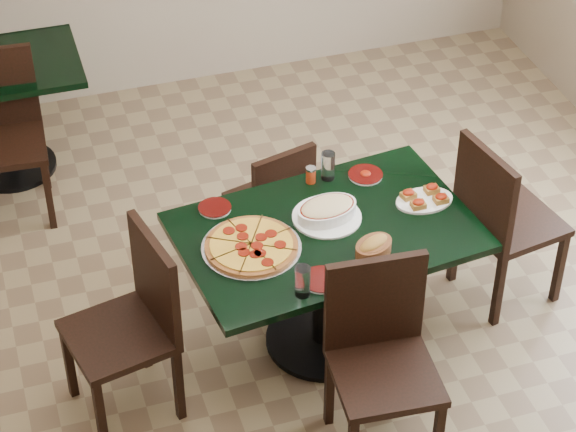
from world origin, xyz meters
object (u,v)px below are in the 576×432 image
object	(u,v)px
bread_basket	(374,247)
main_table	(326,258)
chair_near	(380,348)
lasagna_casserole	(327,211)
chair_far	(275,200)
back_chair_near	(1,125)
chair_left	(135,316)
bruschetta_platter	(424,198)
back_table	(0,97)
chair_right	(499,214)
pepperoni_pizza	(251,246)

from	to	relation	value
bread_basket	main_table	bearing A→B (deg)	95.33
chair_near	bread_basket	xyz separation A→B (m)	(0.12, 0.41, 0.23)
lasagna_casserole	bread_basket	size ratio (longest dim) A/B	1.41
chair_far	back_chair_near	distance (m)	1.67
chair_left	bruschetta_platter	size ratio (longest dim) A/B	3.26
back_table	back_chair_near	world-z (taller)	back_chair_near
chair_far	bread_basket	xyz separation A→B (m)	(0.20, -0.91, 0.35)
back_chair_near	bruschetta_platter	xyz separation A→B (m)	(1.91, -1.63, 0.21)
chair_near	chair_right	size ratio (longest dim) A/B	1.00
bread_basket	bruschetta_platter	distance (m)	0.48
chair_near	chair_right	xyz separation A→B (m)	(0.94, 0.71, -0.00)
chair_near	pepperoni_pizza	distance (m)	0.77
lasagna_casserole	main_table	bearing A→B (deg)	-119.72
main_table	back_table	world-z (taller)	same
chair_left	pepperoni_pizza	xyz separation A→B (m)	(0.59, 0.07, 0.22)
chair_far	chair_left	distance (m)	1.21
main_table	chair_right	size ratio (longest dim) A/B	1.53
chair_right	back_table	bearing A→B (deg)	39.67
chair_near	chair_far	bearing A→B (deg)	98.24
back_chair_near	main_table	bearing A→B (deg)	-46.99
back_table	pepperoni_pizza	xyz separation A→B (m)	(0.97, -2.07, 0.24)
lasagna_casserole	bruschetta_platter	bearing A→B (deg)	-12.95
chair_near	chair_left	distance (m)	1.14
chair_near	bruschetta_platter	size ratio (longest dim) A/B	3.28
chair_left	bread_basket	bearing A→B (deg)	71.22
chair_right	pepperoni_pizza	xyz separation A→B (m)	(-1.36, -0.10, 0.21)
pepperoni_pizza	bruschetta_platter	world-z (taller)	bruschetta_platter
back_chair_near	chair_left	bearing A→B (deg)	-73.51
chair_left	bruschetta_platter	xyz separation A→B (m)	(1.50, 0.16, 0.22)
chair_near	back_chair_near	xyz separation A→B (m)	(-1.41, 2.33, 0.00)
chair_far	chair_near	world-z (taller)	chair_near
chair_right	lasagna_casserole	distance (m)	0.97
main_table	chair_left	size ratio (longest dim) A/B	1.53
lasagna_casserole	bread_basket	distance (m)	0.34
back_table	bruschetta_platter	bearing A→B (deg)	-45.89
chair_far	chair_left	xyz separation A→B (m)	(-0.92, -0.78, 0.11)
back_table	bread_basket	world-z (taller)	bread_basket
chair_far	lasagna_casserole	size ratio (longest dim) A/B	2.37
chair_near	lasagna_casserole	xyz separation A→B (m)	(-0.00, 0.73, 0.24)
chair_near	bread_basket	size ratio (longest dim) A/B	4.09
chair_left	back_chair_near	size ratio (longest dim) A/B	0.99
chair_left	bread_basket	distance (m)	1.15
chair_near	back_chair_near	distance (m)	2.72
lasagna_casserole	pepperoni_pizza	bearing A→B (deg)	-174.95
chair_near	chair_right	distance (m)	1.18
bread_basket	back_table	bearing A→B (deg)	96.84
main_table	chair_left	world-z (taller)	chair_left
pepperoni_pizza	lasagna_casserole	size ratio (longest dim) A/B	1.40
back_chair_near	back_table	bearing A→B (deg)	89.31
chair_left	pepperoni_pizza	size ratio (longest dim) A/B	2.06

